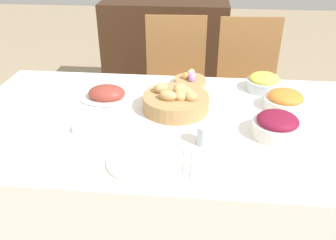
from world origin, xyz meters
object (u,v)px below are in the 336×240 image
Objects in this scene: sideboard at (165,52)px; fork at (101,159)px; knife at (184,164)px; dinner_plate at (142,161)px; egg_basket at (190,79)px; drinking_cup at (205,135)px; pineapple_bowl at (264,82)px; beet_salad_bowl at (277,125)px; chair_far_right at (248,89)px; carrot_bowl at (285,100)px; butter_dish at (91,126)px; ham_platter at (107,94)px; chair_far_center at (175,86)px; spoon at (193,164)px; bread_basket at (176,101)px.

fork is (-0.02, -2.15, 0.30)m from sideboard.
sideboard is at bearing 96.59° from knife.
dinner_plate is 0.16m from fork.
egg_basket reaches higher than fork.
egg_basket is at bearing 97.84° from drinking_cup.
pineapple_bowl is 0.93× the size of knife.
fork is 2.32× the size of drinking_cup.
egg_basket is 0.63m from beet_salad_bowl.
sideboard reaches higher than pineapple_bowl.
dinner_plate reaches higher than fork.
egg_basket is 0.81m from fork.
beet_salad_bowl reaches higher than knife.
egg_basket is at bearing 66.15° from fork.
chair_far_right is 1.16m from drinking_cup.
pineapple_bowl is at bearing 109.25° from carrot_bowl.
beet_salad_bowl is 0.31m from drinking_cup.
butter_dish is (-0.80, -0.49, -0.03)m from pineapple_bowl.
ham_platter is at bearing -141.84° from chair_far_right.
sideboard is 5.83× the size of knife.
knife is 0.47m from butter_dish.
chair_far_center reaches higher than egg_basket.
spoon is at bearing -109.19° from chair_far_right.
sideboard is 1.63m from pineapple_bowl.
drinking_cup is at bearing 62.18° from knife.
ham_platter is 1.48× the size of spoon.
beet_salad_bowl is at bearing 31.89° from knife.
pineapple_bowl is (0.01, 0.46, -0.00)m from beet_salad_bowl.
carrot_bowl is 1.41× the size of butter_dish.
chair_far_right is 1.00× the size of chair_far_center.
egg_basket is 0.65× the size of dinner_plate.
chair_far_center is 1.26m from spoon.
chair_far_right is 11.91× the size of drinking_cup.
dinner_plate is 3.21× the size of drinking_cup.
chair_far_right and chair_far_center have the same top height.
ham_platter is at bearing 116.97° from dinner_plate.
sideboard reaches higher than carrot_bowl.
beet_salad_bowl reaches higher than drinking_cup.
drinking_cup reaches higher than knife.
chair_far_center is 5.08× the size of carrot_bowl.
bread_basket is at bearing -87.81° from chair_far_center.
sideboard is 2.18m from dinner_plate.
sideboard reaches higher than dinner_plate.
bread_basket is 0.45m from spoon.
fork is (-0.77, -0.50, -0.04)m from carrot_bowl.
bread_basket reaches higher than egg_basket.
sideboard is at bearing 99.98° from spoon.
butter_dish reaches higher than spoon.
carrot_bowl is 1.01× the size of spoon.
egg_basket is 0.89× the size of carrot_bowl.
bread_basket is 1.60× the size of carrot_bowl.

